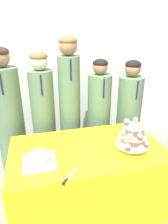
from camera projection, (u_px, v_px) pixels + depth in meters
The scene contains 10 objects.
wall_back at pixel (64, 60), 2.73m from camera, with size 9.00×0.06×2.70m.
table at pixel (87, 178), 2.00m from camera, with size 1.43×0.80×0.72m.
round_cake at pixel (39, 158), 1.65m from camera, with size 0.27×0.27×0.10m.
cake_knife at pixel (68, 178), 1.49m from camera, with size 0.16×0.18×0.01m.
cupcake_stand at pixel (133, 135), 1.80m from camera, with size 0.30×0.30×0.29m.
student_0 at pixel (10, 123), 2.27m from camera, with size 0.32×0.32×1.59m.
student_1 at pixel (44, 121), 2.36m from camera, with size 0.27×0.28×1.53m.
student_2 at pixel (70, 111), 2.40m from camera, with size 0.25×0.25×1.69m.
student_3 at pixel (99, 119), 2.54m from camera, with size 0.29×0.29×1.43m.
student_4 at pixel (128, 117), 2.64m from camera, with size 0.31×0.31×1.40m.
Camera 1 is at (-0.42, -1.13, 1.76)m, focal length 32.00 mm.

